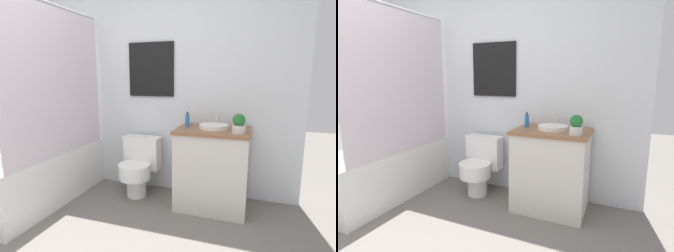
{
  "view_description": "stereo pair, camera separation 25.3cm",
  "coord_description": "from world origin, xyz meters",
  "views": [
    {
      "loc": [
        1.22,
        -1.0,
        1.31
      ],
      "look_at": [
        0.44,
        1.36,
        0.84
      ],
      "focal_mm": 28.0,
      "sensor_mm": 36.0,
      "label": 1
    },
    {
      "loc": [
        1.46,
        -0.91,
        1.31
      ],
      "look_at": [
        0.44,
        1.36,
        0.84
      ],
      "focal_mm": 28.0,
      "sensor_mm": 36.0,
      "label": 2
    }
  ],
  "objects": [
    {
      "name": "shower_area",
      "position": [
        -0.89,
        1.09,
        0.32
      ],
      "size": [
        0.63,
        1.45,
        1.98
      ],
      "color": "white",
      "rests_on": "ground_plane"
    },
    {
      "name": "wall_back",
      "position": [
        0.0,
        1.84,
        1.25
      ],
      "size": [
        3.43,
        0.07,
        2.5
      ],
      "color": "silver",
      "rests_on": "ground_plane"
    },
    {
      "name": "potted_plant",
      "position": [
        1.1,
        1.38,
        0.9
      ],
      "size": [
        0.12,
        0.12,
        0.18
      ],
      "color": "beige",
      "rests_on": "vanity"
    },
    {
      "name": "soap_bottle",
      "position": [
        0.58,
        1.56,
        0.88
      ],
      "size": [
        0.04,
        0.04,
        0.15
      ],
      "color": "#2D6BB2",
      "rests_on": "vanity"
    },
    {
      "name": "toilet",
      "position": [
        0.02,
        1.57,
        0.34
      ],
      "size": [
        0.42,
        0.49,
        0.64
      ],
      "color": "white",
      "rests_on": "ground_plane"
    },
    {
      "name": "vanity",
      "position": [
        0.85,
        1.53,
        0.41
      ],
      "size": [
        0.72,
        0.54,
        0.81
      ],
      "color": "beige",
      "rests_on": "ground_plane"
    },
    {
      "name": "sink",
      "position": [
        0.85,
        1.55,
        0.83
      ],
      "size": [
        0.29,
        0.32,
        0.13
      ],
      "color": "white",
      "rests_on": "vanity"
    }
  ]
}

